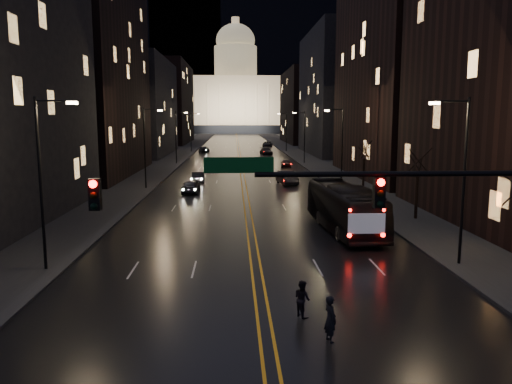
{
  "coord_description": "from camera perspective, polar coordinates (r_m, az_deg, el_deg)",
  "views": [
    {
      "loc": [
        -1.14,
        -15.61,
        8.0
      ],
      "look_at": [
        0.12,
        12.93,
        3.69
      ],
      "focal_mm": 35.0,
      "sensor_mm": 36.0,
      "label": 1
    }
  ],
  "objects": [
    {
      "name": "building_left_far",
      "position": [
        109.44,
        -13.16,
        9.4
      ],
      "size": [
        12.0,
        34.0,
        20.0
      ],
      "primitive_type": "cube",
      "color": "black",
      "rests_on": "ground"
    },
    {
      "name": "receding_car_b",
      "position": [
        80.05,
        3.47,
        3.31
      ],
      "size": [
        1.94,
        4.05,
        1.34
      ],
      "primitive_type": "imported",
      "rotation": [
        0.0,
        0.0,
        -0.09
      ],
      "color": "black",
      "rests_on": "ground"
    },
    {
      "name": "pedestrian_a",
      "position": [
        18.56,
        8.49,
        -14.15
      ],
      "size": [
        0.59,
        0.72,
        1.71
      ],
      "primitive_type": "imported",
      "rotation": [
        0.0,
        0.0,
        1.9
      ],
      "color": "black",
      "rests_on": "ground"
    },
    {
      "name": "capitol",
      "position": [
        265.77,
        -2.32,
        10.54
      ],
      "size": [
        90.0,
        50.0,
        58.5
      ],
      "color": "black",
      "rests_on": "ground"
    },
    {
      "name": "streetlamp_left_near",
      "position": [
        27.53,
        -23.09,
        1.81
      ],
      "size": [
        2.13,
        0.25,
        9.0
      ],
      "color": "black",
      "rests_on": "ground"
    },
    {
      "name": "streetlamp_right_far",
      "position": [
        86.49,
        5.45,
        6.61
      ],
      "size": [
        2.13,
        0.25,
        9.0
      ],
      "color": "black",
      "rests_on": "ground"
    },
    {
      "name": "oncoming_car_b",
      "position": [
        61.67,
        -6.69,
        1.7
      ],
      "size": [
        1.93,
        4.24,
        1.35
      ],
      "primitive_type": "imported",
      "rotation": [
        0.0,
        0.0,
        3.27
      ],
      "color": "black",
      "rests_on": "ground"
    },
    {
      "name": "streetlamp_right_dist",
      "position": [
        116.26,
        3.4,
        7.12
      ],
      "size": [
        2.13,
        0.25,
        9.0
      ],
      "color": "black",
      "rests_on": "ground"
    },
    {
      "name": "tree_right_mid",
      "position": [
        40.33,
        18.04,
        3.22
      ],
      "size": [
        2.4,
        2.4,
        6.65
      ],
      "color": "black",
      "rests_on": "ground"
    },
    {
      "name": "oncoming_car_a",
      "position": [
        52.99,
        -7.47,
        0.63
      ],
      "size": [
        1.85,
        4.38,
        1.48
      ],
      "primitive_type": "imported",
      "rotation": [
        0.0,
        0.0,
        3.12
      ],
      "color": "black",
      "rests_on": "ground"
    },
    {
      "name": "pedestrian_b",
      "position": [
        20.61,
        5.3,
        -12.03
      ],
      "size": [
        0.71,
        0.84,
        1.52
      ],
      "primitive_type": "imported",
      "rotation": [
        0.0,
        0.0,
        2.07
      ],
      "color": "black",
      "rests_on": "ground"
    },
    {
      "name": "ground",
      "position": [
        17.58,
        1.55,
        -18.5
      ],
      "size": [
        900.0,
        900.0,
        0.0
      ],
      "primitive_type": "plane",
      "color": "black",
      "rests_on": "ground"
    },
    {
      "name": "sidewalk_left",
      "position": [
        146.39,
        -7.6,
        5.4
      ],
      "size": [
        8.0,
        320.0,
        0.16
      ],
      "primitive_type": "cube",
      "color": "black",
      "rests_on": "ground"
    },
    {
      "name": "center_line",
      "position": [
        145.83,
        -2.09,
        5.44
      ],
      "size": [
        0.62,
        320.0,
        0.01
      ],
      "primitive_type": "cube",
      "color": "orange",
      "rests_on": "road"
    },
    {
      "name": "receding_car_c",
      "position": [
        106.33,
        1.17,
        4.67
      ],
      "size": [
        2.78,
        5.51,
        1.53
      ],
      "primitive_type": "imported",
      "rotation": [
        0.0,
        0.0,
        0.12
      ],
      "color": "black",
      "rests_on": "ground"
    },
    {
      "name": "building_right_mid",
      "position": [
        109.98,
        9.26,
        11.07
      ],
      "size": [
        12.0,
        34.0,
        26.0
      ],
      "primitive_type": "cube",
      "color": "black",
      "rests_on": "ground"
    },
    {
      "name": "oncoming_car_d",
      "position": [
        113.76,
        -5.96,
        4.85
      ],
      "size": [
        2.46,
        5.01,
        1.4
      ],
      "primitive_type": "imported",
      "rotation": [
        0.0,
        0.0,
        3.04
      ],
      "color": "black",
      "rests_on": "ground"
    },
    {
      "name": "building_right_dist",
      "position": [
        157.2,
        5.65,
        9.63
      ],
      "size": [
        12.0,
        40.0,
        22.0
      ],
      "primitive_type": "cube",
      "color": "black",
      "rests_on": "ground"
    },
    {
      "name": "receding_car_a",
      "position": [
        59.61,
        3.57,
        1.64
      ],
      "size": [
        2.4,
        5.15,
        1.63
      ],
      "primitive_type": "imported",
      "rotation": [
        0.0,
        0.0,
        0.14
      ],
      "color": "black",
      "rests_on": "ground"
    },
    {
      "name": "streetlamp_right_near",
      "position": [
        28.41,
        22.39,
        2.04
      ],
      "size": [
        2.13,
        0.25,
        9.0
      ],
      "color": "black",
      "rests_on": "ground"
    },
    {
      "name": "traffic_signal",
      "position": [
        17.37,
        21.47,
        -1.62
      ],
      "size": [
        17.29,
        0.45,
        7.0
      ],
      "color": "black",
      "rests_on": "ground"
    },
    {
      "name": "road",
      "position": [
        145.83,
        -2.09,
        5.43
      ],
      "size": [
        20.0,
        320.0,
        0.02
      ],
      "primitive_type": "cube",
      "color": "black",
      "rests_on": "ground"
    },
    {
      "name": "streetlamp_left_far",
      "position": [
        86.2,
        -9.03,
        6.53
      ],
      "size": [
        2.13,
        0.25,
        9.0
      ],
      "color": "black",
      "rests_on": "ground"
    },
    {
      "name": "tree_right_far",
      "position": [
        55.55,
        12.27,
        4.8
      ],
      "size": [
        2.4,
        2.4,
        6.65
      ],
      "color": "black",
      "rests_on": "ground"
    },
    {
      "name": "building_left_dist",
      "position": [
        156.92,
        -9.95,
        9.91
      ],
      "size": [
        12.0,
        40.0,
        24.0
      ],
      "primitive_type": "cube",
      "color": "black",
      "rests_on": "ground"
    },
    {
      "name": "building_left_mid",
      "position": [
        72.63,
        -18.88,
        12.87
      ],
      "size": [
        12.0,
        30.0,
        28.0
      ],
      "primitive_type": "cube",
      "color": "black",
      "rests_on": "ground"
    },
    {
      "name": "bus",
      "position": [
        35.79,
        10.05,
        -1.8
      ],
      "size": [
        3.51,
        11.87,
        3.26
      ],
      "primitive_type": "imported",
      "rotation": [
        0.0,
        0.0,
        0.07
      ],
      "color": "black",
      "rests_on": "ground"
    },
    {
      "name": "streetlamp_left_mid",
      "position": [
        56.52,
        -12.44,
        5.42
      ],
      "size": [
        2.13,
        0.25,
        9.0
      ],
      "color": "black",
      "rests_on": "ground"
    },
    {
      "name": "oncoming_car_c",
      "position": [
        83.84,
        -4.95,
        3.51
      ],
      "size": [
        2.15,
        4.64,
        1.29
      ],
      "primitive_type": "imported",
      "rotation": [
        0.0,
        0.0,
        3.14
      ],
      "color": "black",
      "rests_on": "ground"
    },
    {
      "name": "sidewalk_right",
      "position": [
        146.61,
        3.42,
        5.46
      ],
      "size": [
        8.0,
        320.0,
        0.16
      ],
      "primitive_type": "cube",
      "color": "black",
      "rests_on": "ground"
    },
    {
      "name": "streetlamp_left_dist",
      "position": [
        116.05,
        -7.37,
        7.07
      ],
      "size": [
        2.13,
        0.25,
        9.0
      ],
      "color": "black",
      "rests_on": "ground"
    },
    {
      "name": "streetlamp_right_mid",
      "position": [
        56.95,
        9.64,
        5.52
      ],
      "size": [
        2.13,
        0.25,
        9.0
      ],
      "color": "black",
      "rests_on": "ground"
    },
    {
      "name": "mountain_ridge",
      "position": [
        401.81,
        3.52,
        16.72
      ],
      "size": [
        520.0,
        60.0,
        130.0
      ],
      "primitive_type": "cube",
      "color": "black",
      "rests_on": "ground"
    },
    {
      "name": "building_right_tall",
      "position": [
        70.11,
        16.69,
        17.26
      ],
      "size": [
        12.0,
        30.0,
        38.0
      ],
      "primitive_type": "cube",
      "color": "black",
      "rests_on": "ground"
    },
    {
      "name": "receding_car_d",
      "position": [
        135.2,
        1.32,
        5.5
      ],
      "size": [
        3.1,
        5.64,
        1.5
      ],
      "primitive_type": "imported",
      "rotation": [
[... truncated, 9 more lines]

